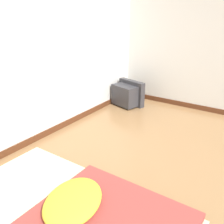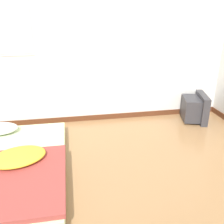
{
  "view_description": "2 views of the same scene",
  "coord_description": "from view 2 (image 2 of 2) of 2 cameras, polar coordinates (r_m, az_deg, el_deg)",
  "views": [
    {
      "loc": [
        -1.58,
        -0.07,
        1.7
      ],
      "look_at": [
        0.84,
        1.57,
        0.52
      ],
      "focal_mm": 40.0,
      "sensor_mm": 36.0,
      "label": 1
    },
    {
      "loc": [
        0.2,
        -1.48,
        1.78
      ],
      "look_at": [
        0.77,
        1.61,
        0.52
      ],
      "focal_mm": 40.0,
      "sensor_mm": 36.0,
      "label": 2
    }
  ],
  "objects": [
    {
      "name": "wall_back",
      "position": [
        4.12,
        -13.69,
        14.47
      ],
      "size": [
        8.22,
        0.08,
        2.6
      ],
      "color": "silver",
      "rests_on": "ground_plane"
    },
    {
      "name": "mattress_bed",
      "position": [
        3.21,
        -23.27,
        -11.52
      ],
      "size": [
        1.4,
        2.06,
        0.3
      ],
      "color": "beige",
      "rests_on": "ground_plane"
    },
    {
      "name": "crt_tv",
      "position": [
        4.58,
        18.44,
        0.88
      ],
      "size": [
        0.5,
        0.61,
        0.48
      ],
      "color": "#333338",
      "rests_on": "ground_plane"
    }
  ]
}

